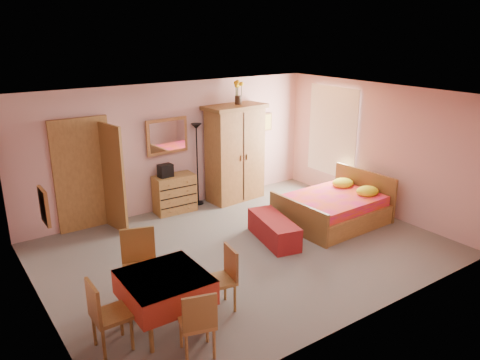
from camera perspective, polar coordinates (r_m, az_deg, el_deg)
floor at (r=8.09m, az=0.64°, el=-8.44°), size 6.50×6.50×0.00m
ceiling at (r=7.31m, az=0.72°, el=10.12°), size 6.50×6.50×0.00m
wall_back at (r=9.66m, az=-8.01°, el=4.06°), size 6.50×0.10×2.60m
wall_front at (r=5.88m, az=15.08°, el=-5.74°), size 6.50×0.10×2.60m
wall_left at (r=6.39m, az=-23.83°, el=-4.76°), size 0.10×5.00×2.60m
wall_right at (r=9.78m, az=16.38°, el=3.67°), size 0.10×5.00×2.60m
doorway at (r=9.04m, az=-18.59°, el=0.49°), size 1.06×0.12×2.15m
window at (r=10.49m, az=11.24°, el=5.84°), size 0.08×1.40×1.95m
picture_left at (r=5.70m, az=-22.78°, el=-2.99°), size 0.04×0.32×0.42m
picture_back at (r=10.82m, az=3.21°, el=7.08°), size 0.30×0.04×0.40m
chest_of_drawers at (r=9.62m, az=-7.98°, el=-1.65°), size 0.84×0.44×0.78m
wall_mirror at (r=9.48m, az=-8.87°, el=5.31°), size 0.91×0.09×0.72m
stereo at (r=9.39m, az=-9.08°, el=1.13°), size 0.29×0.22×0.26m
floor_lamp at (r=9.86m, az=-5.23°, el=1.87°), size 0.28×0.28×1.75m
wardrobe at (r=10.08m, az=-0.60°, el=3.29°), size 1.38×0.79×2.08m
sunflower_vase at (r=9.90m, az=-0.23°, el=10.64°), size 0.20×0.20×0.50m
bed at (r=9.16m, az=11.23°, el=-2.51°), size 1.96×1.56×0.89m
bench at (r=8.34m, az=4.13°, el=-6.04°), size 0.74×1.33×0.42m
dining_table at (r=6.10m, az=-9.08°, el=-14.40°), size 1.00×1.00×0.73m
chair_south at (r=5.58m, az=-5.30°, el=-16.74°), size 0.49×0.49×0.86m
chair_north at (r=6.56m, az=-12.03°, el=-10.55°), size 0.59×0.59×1.02m
chair_west at (r=5.82m, az=-15.42°, el=-15.49°), size 0.41×0.41×0.91m
chair_east at (r=6.33m, az=-2.59°, el=-12.07°), size 0.45×0.45×0.87m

